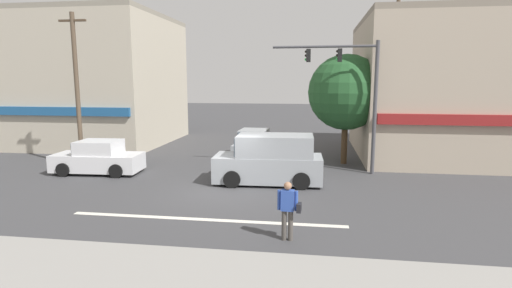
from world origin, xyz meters
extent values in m
plane|color=#3D3D3F|center=(0.00, 0.00, 0.00)|extent=(120.00, 120.00, 0.00)
cube|color=silver|center=(0.00, -3.50, 0.00)|extent=(9.00, 0.24, 0.01)
cube|color=#B7AD99|center=(-11.93, 11.17, 4.25)|extent=(10.19, 9.75, 8.51)
cube|color=#1E5184|center=(-11.93, 6.19, 2.60)|extent=(9.68, 0.24, 0.50)
cube|color=gray|center=(-11.93, 11.17, 8.66)|extent=(10.19, 9.75, 0.30)
cube|color=tan|center=(12.71, 9.42, 3.81)|extent=(13.40, 10.39, 7.63)
cube|color=gray|center=(12.71, 9.42, 7.78)|extent=(13.40, 10.39, 0.30)
cylinder|color=#4C3823|center=(5.00, 6.06, 1.15)|extent=(0.32, 0.32, 2.31)
sphere|color=#235128|center=(5.00, 6.06, 3.79)|extent=(3.94, 3.94, 3.94)
cylinder|color=brown|center=(-8.26, 3.06, 3.83)|extent=(0.22, 0.22, 7.65)
cube|color=#473828|center=(-8.26, 3.06, 7.25)|extent=(1.40, 0.12, 0.10)
cylinder|color=brown|center=(8.03, 9.46, 4.49)|extent=(0.22, 0.22, 8.98)
cube|color=#473828|center=(8.03, 9.46, 8.58)|extent=(1.40, 0.12, 0.10)
cylinder|color=#47474C|center=(6.17, 3.80, 3.10)|extent=(0.18, 0.18, 6.20)
cylinder|color=#47474C|center=(3.77, 3.86, 5.95)|extent=(4.80, 0.25, 0.12)
cube|color=black|center=(4.49, 3.84, 5.55)|extent=(0.21, 0.25, 0.60)
sphere|color=black|center=(4.37, 3.85, 5.73)|extent=(0.12, 0.12, 0.12)
sphere|color=black|center=(4.37, 3.85, 5.55)|extent=(0.12, 0.12, 0.12)
sphere|color=green|center=(4.37, 3.85, 5.37)|extent=(0.12, 0.12, 0.12)
cube|color=black|center=(3.05, 3.88, 5.55)|extent=(0.21, 0.25, 0.60)
sphere|color=black|center=(2.93, 3.88, 5.73)|extent=(0.12, 0.12, 0.12)
sphere|color=black|center=(2.93, 3.88, 5.55)|extent=(0.12, 0.12, 0.12)
sphere|color=green|center=(2.93, 3.88, 5.37)|extent=(0.12, 0.12, 0.12)
cube|color=silver|center=(-6.81, 2.06, 0.54)|extent=(4.18, 1.90, 0.80)
cube|color=silver|center=(-6.71, 2.06, 1.26)|extent=(1.97, 1.65, 0.64)
cube|color=#475666|center=(-7.68, 2.01, 1.26)|extent=(0.13, 1.44, 0.54)
cylinder|color=black|center=(-8.04, 1.15, 0.32)|extent=(0.65, 0.21, 0.64)
cylinder|color=black|center=(-8.12, 2.84, 0.32)|extent=(0.65, 0.21, 0.64)
cylinder|color=black|center=(-5.50, 1.27, 0.32)|extent=(0.65, 0.21, 0.64)
cylinder|color=black|center=(-5.59, 2.97, 0.32)|extent=(0.65, 0.21, 0.64)
cube|color=#999EA3|center=(1.46, 1.35, 0.66)|extent=(4.67, 2.02, 1.10)
cube|color=#999EA3|center=(1.76, 1.36, 1.66)|extent=(3.27, 1.92, 0.90)
cube|color=#475666|center=(0.14, 1.30, 1.66)|extent=(0.12, 1.66, 0.76)
cylinder|color=black|center=(0.07, 0.38, 0.36)|extent=(0.73, 0.23, 0.72)
cylinder|color=black|center=(0.00, 2.22, 0.36)|extent=(0.73, 0.23, 0.72)
cylinder|color=black|center=(2.92, 0.49, 0.36)|extent=(0.73, 0.23, 0.72)
cylinder|color=black|center=(2.85, 2.33, 0.36)|extent=(0.73, 0.23, 0.72)
cube|color=#999EA3|center=(-0.07, 7.20, 0.54)|extent=(1.86, 4.17, 0.80)
cube|color=#999EA3|center=(-0.07, 7.30, 1.26)|extent=(1.64, 1.96, 0.64)
cube|color=#475666|center=(-0.10, 6.33, 1.26)|extent=(1.44, 0.12, 0.54)
cylinder|color=black|center=(0.73, 5.90, 0.32)|extent=(0.21, 0.65, 0.64)
cylinder|color=black|center=(-0.97, 5.97, 0.32)|extent=(0.21, 0.65, 0.64)
cylinder|color=black|center=(0.83, 8.44, 0.32)|extent=(0.21, 0.65, 0.64)
cylinder|color=black|center=(-0.87, 8.51, 0.32)|extent=(0.21, 0.65, 0.64)
cylinder|color=#4C4742|center=(2.62, -4.76, 0.43)|extent=(0.14, 0.14, 0.86)
cylinder|color=#4C4742|center=(2.80, -4.78, 0.43)|extent=(0.14, 0.14, 0.86)
cube|color=#2D4CA5|center=(2.71, -4.77, 1.15)|extent=(0.37, 0.24, 0.58)
sphere|color=#9E7051|center=(2.71, -4.77, 1.56)|extent=(0.22, 0.22, 0.22)
cylinder|color=#2D4CA5|center=(2.47, -4.75, 1.15)|extent=(0.09, 0.09, 0.56)
cylinder|color=#2D4CA5|center=(2.95, -4.79, 1.15)|extent=(0.09, 0.09, 0.56)
cube|color=black|center=(3.02, -4.83, 0.98)|extent=(0.14, 0.29, 0.24)
camera|label=1|loc=(3.37, -15.35, 4.42)|focal=28.00mm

